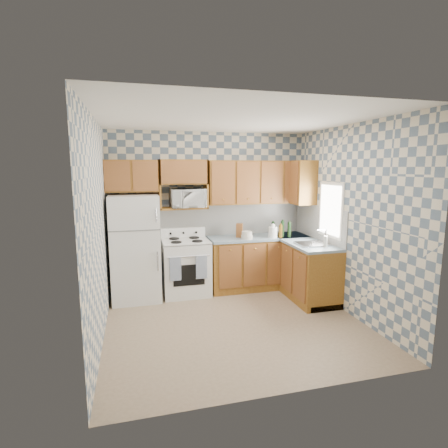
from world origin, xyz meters
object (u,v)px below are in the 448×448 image
Objects in this scene: electric_kettle at (273,232)px; refrigerator at (135,248)px; stove_body at (186,268)px; microwave at (188,198)px.

refrigerator is at bearing 176.33° from electric_kettle.
stove_body is 1.62× the size of microwave.
stove_body is 1.59m from electric_kettle.
electric_kettle is at bearing -3.67° from refrigerator.
stove_body is 4.73× the size of electric_kettle.
stove_body is at bearing 1.78° from refrigerator.
refrigerator is 1.16m from microwave.
microwave is at bearing 58.49° from stove_body.
refrigerator is at bearing -176.41° from microwave.
stove_body is at bearing -126.13° from microwave.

